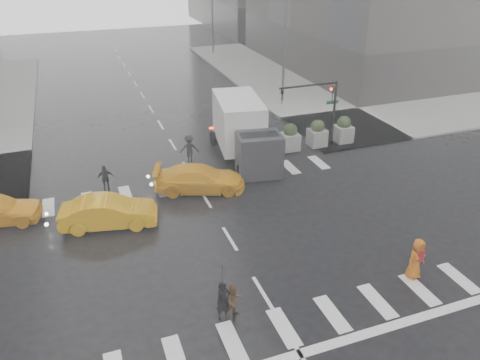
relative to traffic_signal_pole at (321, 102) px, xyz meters
name	(u,v)px	position (x,y,z in m)	size (l,w,h in m)	color
ground	(230,239)	(-9.01, -8.01, -3.22)	(120.00, 120.00, 0.00)	black
sidewalk_ne	(370,92)	(10.49, 9.49, -3.14)	(35.00, 35.00, 0.15)	gray
road_markings	(230,239)	(-9.01, -8.01, -3.21)	(18.00, 48.00, 0.01)	silver
traffic_signal_pole	(321,102)	(0.00, 0.00, 0.00)	(4.45, 0.42, 4.50)	black
street_lamp_near	(283,43)	(1.86, 9.99, 1.73)	(2.15, 0.22, 9.00)	#59595B
street_lamp_far	(211,11)	(1.86, 29.99, 1.73)	(2.15, 0.22, 9.00)	#59595B
planter_west	(290,137)	(-2.01, 0.19, -2.23)	(1.10, 1.10, 1.80)	gray
planter_mid	(317,134)	(-0.01, 0.19, -2.23)	(1.10, 1.10, 1.80)	gray
planter_east	(343,130)	(1.99, 0.19, -2.23)	(1.10, 1.10, 1.80)	gray
pedestrian_black	(223,283)	(-10.90, -12.78, -1.59)	(1.15, 1.16, 2.43)	black
pedestrian_brown	(234,301)	(-10.50, -12.81, -2.51)	(0.69, 0.54, 1.42)	#4B321A
pedestrian_orange	(416,259)	(-2.75, -13.25, -2.30)	(0.99, 0.74, 1.82)	#C2590D
pedestrian_far_a	(106,178)	(-13.90, -1.18, -2.44)	(0.91, 0.56, 1.56)	black
pedestrian_far_b	(189,148)	(-8.56, 0.95, -2.32)	(1.16, 0.64, 1.80)	black
taxi_mid	(109,212)	(-14.14, -4.92, -2.46)	(1.60, 4.59, 1.51)	#FFAC0D
taxi_rear	(200,178)	(-9.00, -2.92, -2.50)	(2.02, 4.39, 1.44)	#FFAC0D
box_truck	(244,130)	(-5.26, 0.14, -1.24)	(2.61, 6.97, 3.70)	silver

